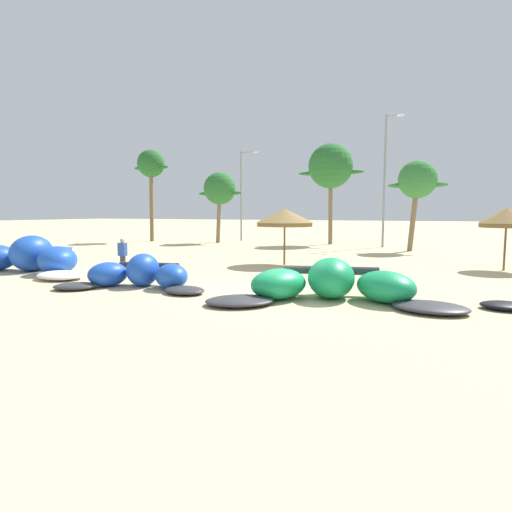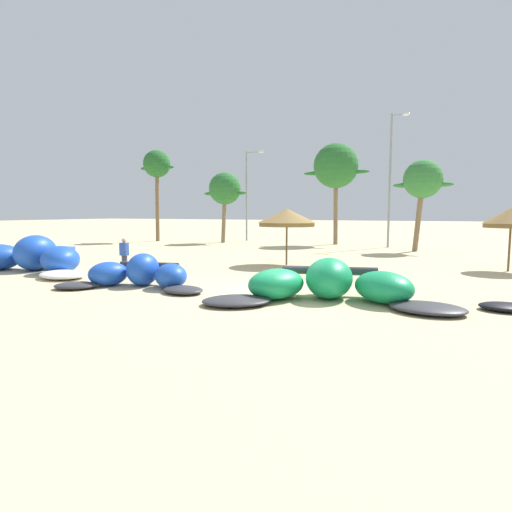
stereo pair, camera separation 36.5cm
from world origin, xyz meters
name	(u,v)px [view 1 (the left image)]	position (x,y,z in m)	size (l,w,h in m)	color
ground_plane	(276,292)	(0.00, 0.00, 0.00)	(260.00, 260.00, 0.00)	beige
kite_far_left	(25,258)	(-12.32, -0.03, 0.64)	(8.53, 4.46, 1.68)	white
kite_left	(139,275)	(-4.94, -1.13, 0.47)	(5.80, 3.32, 1.22)	#333338
kite_left_of_center	(331,285)	(2.09, -0.64, 0.50)	(7.63, 4.56, 1.31)	#333338
beach_umbrella_near_van	(285,218)	(-2.25, 7.33, 2.48)	(3.05, 3.05, 2.94)	brown
beach_umbrella_middle	(507,218)	(8.08, 9.37, 2.51)	(2.45, 2.45, 2.98)	brown
person_near_kites	(123,256)	(-7.62, 1.12, 0.82)	(0.36, 0.24, 1.62)	#383842
palm_leftmost	(151,166)	(-19.88, 19.62, 7.11)	(3.83, 2.55, 8.60)	brown
palm_left	(220,189)	(-13.00, 20.37, 4.81)	(4.32, 2.88, 6.33)	#7F6647
palm_left_of_gap	(331,167)	(-3.45, 22.54, 6.62)	(5.68, 3.78, 8.58)	#7F6647
palm_center_left	(417,181)	(3.69, 18.37, 4.95)	(3.98, 2.65, 6.38)	#7F6647
lamppost_west	(243,191)	(-12.36, 23.89, 4.85)	(1.92, 0.24, 8.60)	gray
lamppost_west_center	(386,175)	(1.25, 21.13, 5.64)	(1.40, 0.24, 10.28)	gray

